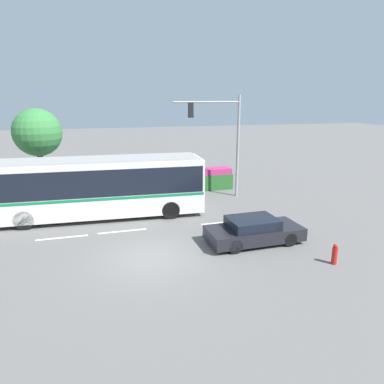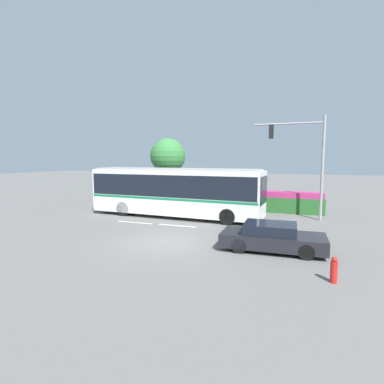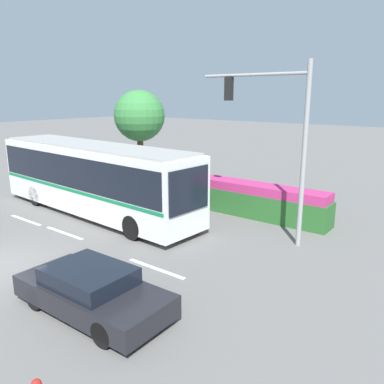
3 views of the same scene
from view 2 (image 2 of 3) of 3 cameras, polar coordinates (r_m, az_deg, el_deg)
The scene contains 10 objects.
ground_plane at distance 14.64m, azimuth -4.69°, elevation -9.42°, with size 140.00×140.00×0.00m, color slate.
city_bus at distance 20.49m, azimuth -3.26°, elevation 0.50°, with size 12.12×3.18×3.33m.
sedan_foreground at distance 13.57m, azimuth 15.00°, elevation -8.36°, with size 4.42×2.00×1.20m.
traffic_light_pole at distance 20.83m, azimuth 21.03°, elevation 6.90°, with size 4.46×0.24×6.73m.
flowering_hedge at distance 23.38m, azimuth 14.26°, elevation -1.75°, with size 7.99×1.20×1.55m.
street_tree_left at distance 27.87m, azimuth -4.62°, elevation 6.78°, with size 3.25×3.25×5.87m.
fire_hydrant at distance 10.89m, azimuth 25.45°, elevation -13.35°, with size 0.22×0.22×0.86m.
lane_stripe_near at distance 16.53m, azimuth 14.30°, elevation -7.74°, with size 2.40×0.16×0.01m, color silver.
lane_stripe_mid at distance 19.17m, azimuth -10.88°, elevation -5.72°, with size 2.40×0.16×0.01m, color silver.
lane_stripe_far at distance 17.96m, azimuth -2.85°, elevation -6.43°, with size 2.40×0.16×0.01m, color silver.
Camera 2 is at (5.89, -12.80, 3.96)m, focal length 27.95 mm.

